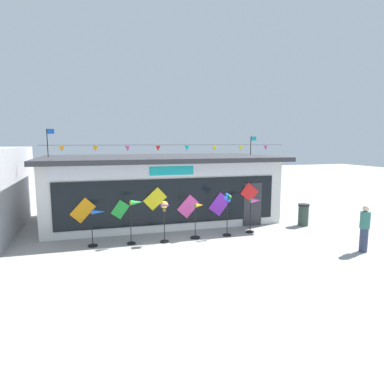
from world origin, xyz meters
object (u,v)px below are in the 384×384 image
Objects in this scene: wind_spinner_right at (228,208)px; person_near_camera at (365,227)px; wind_spinner_center_right at (197,221)px; wind_spinner_left at (135,212)px; wind_spinner_center_left at (164,212)px; kite_shop_building at (159,187)px; wind_spinner_far_left at (96,224)px; trash_bin at (303,215)px; wind_spinner_far_right at (254,208)px.

person_near_camera is at bearing -40.90° from wind_spinner_right.
wind_spinner_center_right is at bearing -160.49° from person_near_camera.
wind_spinner_left is 1.19× the size of wind_spinner_center_right.
wind_spinner_center_right is at bearing 7.76° from wind_spinner_center_left.
kite_shop_building reaches higher than wind_spinner_right.
wind_spinner_center_left reaches higher than wind_spinner_center_right.
wind_spinner_center_left reaches higher than wind_spinner_far_left.
wind_spinner_center_left is 6.89m from trash_bin.
wind_spinner_right is 1.09× the size of person_near_camera.
trash_bin is (6.15, -3.48, -1.10)m from kite_shop_building.
person_near_camera is 3.99m from trash_bin.
kite_shop_building is 5.15m from wind_spinner_far_left.
person_near_camera is (6.55, -3.19, -0.32)m from wind_spinner_center_left.
person_near_camera is at bearing -33.32° from wind_spinner_center_right.
wind_spinner_right reaches higher than wind_spinner_center_right.
wind_spinner_center_right is (3.94, -0.09, -0.14)m from wind_spinner_far_left.
wind_spinner_right is 1.35m from wind_spinner_far_right.
trash_bin is at bearing -29.49° from kite_shop_building.
wind_spinner_far_right is at bearing 0.70° from wind_spinner_far_left.
wind_spinner_far_right is at bearing -171.61° from trash_bin.
wind_spinner_far_right reaches higher than wind_spinner_center_right.
trash_bin is at bearing 6.43° from wind_spinner_center_left.
wind_spinner_center_left is at bearing -8.08° from wind_spinner_left.
kite_shop_building reaches higher than wind_spinner_left.
wind_spinner_left is 1.12m from wind_spinner_center_left.
wind_spinner_right is at bearing -2.35° from wind_spinner_center_right.
wind_spinner_far_left is at bearing -177.00° from trash_bin.
kite_shop_building is at bearing 66.63° from wind_spinner_left.
kite_shop_building is 7.15m from trash_bin.
wind_spinner_far_left is 0.76× the size of wind_spinner_right.
kite_shop_building is 10.91× the size of trash_bin.
wind_spinner_right reaches higher than wind_spinner_center_left.
trash_bin is (0.26, 3.96, -0.37)m from person_near_camera.
wind_spinner_far_left is 2.58m from wind_spinner_center_left.
wind_spinner_center_left is 4.05m from wind_spinner_far_right.
wind_spinner_center_left is at bearing -177.09° from wind_spinner_right.
wind_spinner_far_right is (6.57, 0.08, 0.22)m from wind_spinner_far_left.
wind_spinner_center_right is 1.38m from wind_spinner_right.
wind_spinner_far_right is (3.37, -3.89, -0.53)m from kite_shop_building.
wind_spinner_far_right is 2.87m from trash_bin.
wind_spinner_right reaches higher than wind_spinner_left.
kite_shop_building is at bearing 51.09° from wind_spinner_far_left.
wind_spinner_far_left is 0.83× the size of person_near_camera.
person_near_camera reaches higher than wind_spinner_far_right.
person_near_camera is at bearing -51.64° from kite_shop_building.
wind_spinner_left is 0.94× the size of wind_spinner_right.
trash_bin is (9.35, 0.49, -0.35)m from wind_spinner_far_left.
kite_shop_building is at bearing -178.81° from person_near_camera.
wind_spinner_right is (2.04, -4.11, -0.43)m from kite_shop_building.
wind_spinner_center_left is (1.10, -0.16, -0.02)m from wind_spinner_left.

